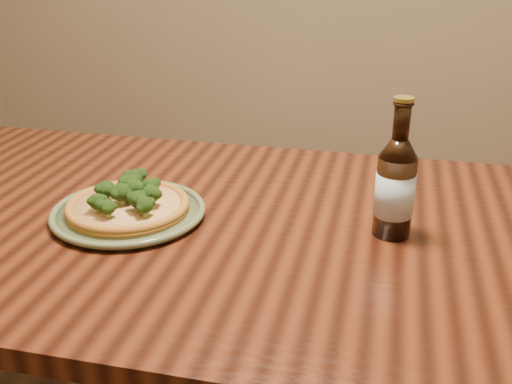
% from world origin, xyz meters
% --- Properties ---
extents(table, '(1.60, 0.90, 0.75)m').
position_xyz_m(table, '(0.00, 0.10, 0.66)').
color(table, '#451E0E').
rests_on(table, ground).
extents(plate, '(0.31, 0.31, 0.02)m').
position_xyz_m(plate, '(-0.17, 0.07, 0.76)').
color(plate, '#566546').
rests_on(plate, table).
extents(pizza, '(0.24, 0.24, 0.06)m').
position_xyz_m(pizza, '(-0.17, 0.07, 0.78)').
color(pizza, '#AB6D26').
rests_on(pizza, plate).
extents(beer_bottle, '(0.07, 0.07, 0.26)m').
position_xyz_m(beer_bottle, '(0.34, 0.12, 0.85)').
color(beer_bottle, black).
rests_on(beer_bottle, table).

